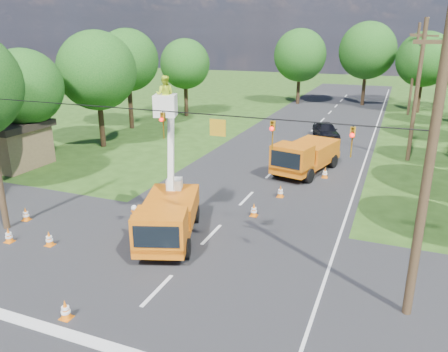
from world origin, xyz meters
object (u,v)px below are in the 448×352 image
at_px(shed, 5,143).
at_px(tree_far_b, 367,51).
at_px(traffic_cone_7, 325,173).
at_px(tree_left_e, 128,60).
at_px(traffic_cone_5, 9,235).
at_px(pole_right_mid, 417,91).
at_px(ground_worker, 135,226).
at_px(pole_right_far, 414,69).
at_px(second_truck, 305,156).
at_px(bucket_truck, 168,208).
at_px(tree_left_c, 25,87).
at_px(tree_left_d, 97,71).
at_px(traffic_cone_3, 280,191).
at_px(pole_right_near, 428,170).
at_px(traffic_cone_2, 254,210).
at_px(traffic_cone_6, 26,214).
at_px(traffic_cone_4, 49,239).
at_px(tree_left_f, 185,64).
at_px(traffic_cone_0, 65,310).
at_px(distant_car, 326,130).
at_px(tree_far_a, 300,55).
at_px(tree_far_c, 424,59).

height_order(shed, tree_far_b, tree_far_b).
height_order(traffic_cone_7, tree_left_e, tree_left_e).
xyz_separation_m(traffic_cone_5, pole_right_mid, (16.68, 21.08, 4.75)).
bearing_deg(ground_worker, pole_right_far, 66.26).
distance_m(second_truck, shed, 20.93).
relative_size(bucket_truck, traffic_cone_7, 10.36).
height_order(shed, tree_left_c, tree_left_c).
height_order(ground_worker, tree_left_d, tree_left_d).
distance_m(tree_left_d, tree_left_e, 7.24).
bearing_deg(bucket_truck, traffic_cone_3, 45.79).
distance_m(traffic_cone_5, traffic_cone_7, 18.66).
xyz_separation_m(pole_right_near, tree_left_c, (-25.00, 9.00, 0.33)).
relative_size(bucket_truck, pole_right_far, 0.74).
bearing_deg(shed, pole_right_near, -16.80).
bearing_deg(traffic_cone_2, ground_worker, -129.78).
xyz_separation_m(traffic_cone_6, pole_right_mid, (17.82, 18.95, 4.75)).
height_order(traffic_cone_3, traffic_cone_5, same).
height_order(traffic_cone_5, traffic_cone_6, same).
height_order(bucket_truck, second_truck, bucket_truck).
height_order(traffic_cone_4, tree_left_f, tree_left_f).
bearing_deg(second_truck, traffic_cone_0, -88.92).
bearing_deg(ground_worker, tree_left_c, 142.26).
height_order(traffic_cone_0, tree_left_c, tree_left_c).
distance_m(pole_right_far, tree_far_b, 7.63).
bearing_deg(pole_right_near, traffic_cone_5, -176.30).
distance_m(bucket_truck, traffic_cone_6, 7.84).
bearing_deg(distant_car, traffic_cone_3, -114.05).
bearing_deg(traffic_cone_6, tree_left_c, 132.08).
xyz_separation_m(traffic_cone_0, pole_right_mid, (10.47, 24.55, 4.75)).
bearing_deg(tree_left_e, second_truck, -22.99).
relative_size(traffic_cone_0, tree_far_b, 0.07).
distance_m(second_truck, tree_far_a, 30.25).
distance_m(pole_right_mid, tree_left_e, 25.42).
xyz_separation_m(pole_right_near, tree_far_c, (1.00, 42.00, 0.96)).
height_order(traffic_cone_5, tree_left_e, tree_left_e).
relative_size(traffic_cone_0, tree_left_d, 0.08).
xyz_separation_m(tree_left_e, tree_far_a, (11.80, 21.00, -0.30)).
bearing_deg(tree_far_b, ground_worker, -97.58).
bearing_deg(traffic_cone_7, tree_far_c, 78.11).
bearing_deg(tree_far_a, pole_right_mid, -59.59).
bearing_deg(traffic_cone_7, ground_worker, -117.04).
height_order(second_truck, tree_far_b, tree_far_b).
height_order(bucket_truck, tree_far_a, tree_far_a).
distance_m(traffic_cone_3, tree_far_c, 34.37).
relative_size(pole_right_far, tree_left_d, 1.08).
xyz_separation_m(traffic_cone_4, traffic_cone_7, (9.74, 14.13, 0.00)).
bearing_deg(tree_left_d, traffic_cone_3, -19.72).
distance_m(traffic_cone_4, tree_left_f, 32.27).
xyz_separation_m(shed, tree_left_e, (1.20, 14.00, 4.87)).
distance_m(traffic_cone_5, pole_right_near, 17.38).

